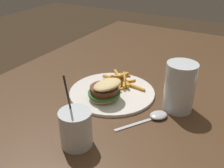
# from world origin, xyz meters

# --- Properties ---
(dining_table) EXTENTS (1.70, 1.30, 0.70)m
(dining_table) POSITION_xyz_m (0.00, 0.00, 0.61)
(dining_table) COLOR #4C331E
(dining_table) RESTS_ON ground_plane
(meal_plate_near) EXTENTS (0.30, 0.30, 0.09)m
(meal_plate_near) POSITION_xyz_m (0.07, -0.18, 0.72)
(meal_plate_near) COLOR white
(meal_plate_near) RESTS_ON dining_table
(beer_glass) EXTENTS (0.09, 0.09, 0.16)m
(beer_glass) POSITION_xyz_m (0.03, 0.05, 0.78)
(beer_glass) COLOR silver
(beer_glass) RESTS_ON dining_table
(juice_glass) EXTENTS (0.08, 0.08, 0.20)m
(juice_glass) POSITION_xyz_m (0.32, -0.13, 0.75)
(juice_glass) COLOR silver
(juice_glass) RESTS_ON dining_table
(spoon) EXTENTS (0.16, 0.12, 0.02)m
(spoon) POSITION_xyz_m (0.11, 0.01, 0.71)
(spoon) COLOR silver
(spoon) RESTS_ON dining_table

